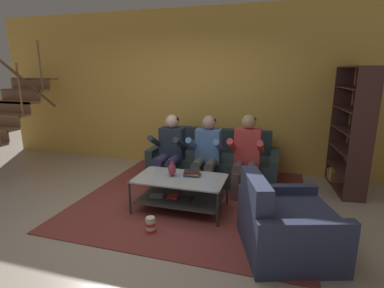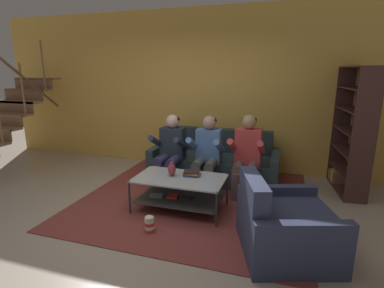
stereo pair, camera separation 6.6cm
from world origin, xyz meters
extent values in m
plane|color=#AA9B8B|center=(0.00, 0.00, 0.00)|extent=(16.80, 16.80, 0.00)
cube|color=gold|center=(0.00, 2.46, 1.45)|extent=(8.40, 0.12, 2.90)
cube|color=#8C6345|center=(-3.28, 1.24, 1.02)|extent=(0.94, 0.27, 0.04)
cube|color=brown|center=(-3.28, 1.11, 0.94)|extent=(0.94, 0.02, 0.21)
cube|color=#8C6345|center=(-3.28, 1.50, 1.23)|extent=(0.94, 0.27, 0.04)
cube|color=brown|center=(-3.28, 1.38, 1.14)|extent=(0.94, 0.02, 0.21)
cube|color=#8C6345|center=(-3.28, 1.77, 1.44)|extent=(0.94, 0.27, 0.04)
cube|color=brown|center=(-3.28, 1.65, 1.35)|extent=(0.94, 0.02, 0.21)
cube|color=#8C6345|center=(-3.28, 2.04, 1.64)|extent=(0.94, 0.27, 0.04)
cube|color=brown|center=(-3.28, 1.92, 1.56)|extent=(0.94, 0.02, 0.21)
cylinder|color=#8C6345|center=(-2.85, 1.24, 1.49)|extent=(0.04, 0.04, 0.90)
cylinder|color=#8C6345|center=(-2.85, 1.77, 1.91)|extent=(0.04, 0.04, 0.90)
cylinder|color=brown|center=(-2.85, 1.10, 1.84)|extent=(0.05, 1.91, 1.49)
cube|color=#2D4046|center=(0.54, 1.75, 0.20)|extent=(1.86, 0.88, 0.41)
cube|color=#26363B|center=(0.54, 2.10, 0.61)|extent=(1.86, 0.18, 0.40)
cube|color=#2D4046|center=(-0.46, 1.75, 0.26)|extent=(0.13, 0.88, 0.53)
cube|color=#2D4046|center=(1.54, 1.75, 0.26)|extent=(0.13, 0.88, 0.53)
cylinder|color=#37345E|center=(-0.16, 1.01, 0.20)|extent=(0.14, 0.14, 0.41)
cylinder|color=#37345E|center=(0.04, 1.01, 0.20)|extent=(0.14, 0.14, 0.41)
cylinder|color=#37345E|center=(-0.16, 1.18, 0.45)|extent=(0.14, 0.42, 0.14)
cylinder|color=#37345E|center=(0.04, 1.18, 0.45)|extent=(0.14, 0.42, 0.14)
cube|color=#232E3C|center=(-0.06, 1.39, 0.67)|extent=(0.38, 0.22, 0.52)
cylinder|color=#232E3C|center=(-0.26, 1.21, 0.72)|extent=(0.09, 0.49, 0.31)
cylinder|color=#232E3C|center=(0.14, 1.21, 0.72)|extent=(0.09, 0.49, 0.31)
sphere|color=beige|center=(-0.06, 1.39, 1.03)|extent=(0.21, 0.21, 0.21)
ellipsoid|color=black|center=(-0.06, 1.41, 1.06)|extent=(0.21, 0.21, 0.13)
cylinder|color=#52514E|center=(0.44, 1.01, 0.20)|extent=(0.14, 0.14, 0.41)
cylinder|color=#52514E|center=(0.64, 1.01, 0.20)|extent=(0.14, 0.14, 0.41)
cylinder|color=#52514E|center=(0.44, 1.18, 0.45)|extent=(0.14, 0.42, 0.14)
cylinder|color=#52514E|center=(0.64, 1.18, 0.45)|extent=(0.14, 0.42, 0.14)
cube|color=#5079B8|center=(0.54, 1.39, 0.67)|extent=(0.38, 0.22, 0.53)
cylinder|color=#5079B8|center=(0.34, 1.21, 0.72)|extent=(0.09, 0.49, 0.31)
cylinder|color=#5079B8|center=(0.74, 1.21, 0.72)|extent=(0.09, 0.49, 0.31)
sphere|color=tan|center=(0.54, 1.39, 1.04)|extent=(0.21, 0.21, 0.21)
ellipsoid|color=black|center=(0.54, 1.41, 1.07)|extent=(0.21, 0.21, 0.13)
cylinder|color=brown|center=(1.04, 1.01, 0.20)|extent=(0.14, 0.14, 0.41)
cylinder|color=brown|center=(1.24, 1.01, 0.20)|extent=(0.14, 0.14, 0.41)
cylinder|color=brown|center=(1.04, 1.18, 0.45)|extent=(0.14, 0.42, 0.14)
cylinder|color=brown|center=(1.24, 1.18, 0.45)|extent=(0.14, 0.42, 0.14)
cube|color=#C94244|center=(1.14, 1.39, 0.69)|extent=(0.38, 0.22, 0.57)
cylinder|color=#C94244|center=(0.94, 1.21, 0.75)|extent=(0.09, 0.49, 0.31)
cylinder|color=#C94244|center=(1.34, 1.21, 0.75)|extent=(0.09, 0.49, 0.31)
sphere|color=tan|center=(1.14, 1.39, 1.08)|extent=(0.21, 0.21, 0.21)
ellipsoid|color=black|center=(1.14, 1.41, 1.11)|extent=(0.21, 0.21, 0.13)
cube|color=#ACB4B9|center=(0.38, 0.49, 0.44)|extent=(1.17, 0.67, 0.02)
cube|color=#3B403F|center=(0.38, 0.49, 0.16)|extent=(1.08, 0.62, 0.02)
cylinder|color=#2C3233|center=(-0.19, 0.16, 0.23)|extent=(0.03, 0.03, 0.45)
cylinder|color=#2C3233|center=(0.95, 0.16, 0.23)|extent=(0.03, 0.03, 0.45)
cylinder|color=#2C3233|center=(-0.19, 0.81, 0.23)|extent=(0.03, 0.03, 0.45)
cylinder|color=#2C3233|center=(0.95, 0.81, 0.23)|extent=(0.03, 0.03, 0.45)
cube|color=#7A98A9|center=(0.06, 0.43, 0.18)|extent=(0.20, 0.17, 0.02)
cube|color=red|center=(0.28, 0.48, 0.18)|extent=(0.15, 0.16, 0.03)
cube|color=#2E272B|center=(0.48, 0.48, 0.18)|extent=(0.18, 0.14, 0.03)
cube|color=brown|center=(0.46, 1.02, 0.01)|extent=(3.11, 3.26, 0.01)
cube|color=#8F5559|center=(0.46, 1.02, 0.01)|extent=(1.71, 1.80, 0.00)
ellipsoid|color=#8E313C|center=(0.26, 0.52, 0.54)|extent=(0.11, 0.11, 0.17)
cylinder|color=#8E313C|center=(0.26, 0.52, 0.63)|extent=(0.05, 0.05, 0.04)
cube|color=#2A5DB1|center=(0.50, 0.61, 0.46)|extent=(0.23, 0.17, 0.03)
cube|color=orange|center=(0.51, 0.61, 0.49)|extent=(0.21, 0.17, 0.02)
cube|color=#2A1F2A|center=(0.51, 0.61, 0.50)|extent=(0.24, 0.22, 0.02)
cube|color=#472A29|center=(2.55, 2.40, 0.94)|extent=(0.31, 0.05, 1.87)
cube|color=#472A29|center=(2.66, 1.40, 0.94)|extent=(0.31, 0.05, 1.87)
cube|color=#472A29|center=(2.75, 1.91, 0.94)|extent=(0.13, 1.02, 1.87)
cube|color=#472A29|center=(2.60, 1.90, 0.01)|extent=(0.42, 1.01, 0.02)
cube|color=#472A29|center=(2.60, 1.90, 0.31)|extent=(0.42, 1.01, 0.02)
cube|color=#472A29|center=(2.60, 1.90, 0.62)|extent=(0.42, 1.01, 0.02)
cube|color=#472A29|center=(2.60, 1.90, 0.94)|extent=(0.42, 1.01, 0.02)
cube|color=#472A29|center=(2.60, 1.90, 1.25)|extent=(0.42, 1.01, 0.02)
cube|color=#472A29|center=(2.60, 1.90, 1.56)|extent=(0.42, 1.01, 0.02)
cube|color=#472A29|center=(2.60, 1.90, 1.86)|extent=(0.42, 1.01, 0.02)
cube|color=gold|center=(2.55, 2.35, 0.10)|extent=(0.27, 0.07, 0.16)
cube|color=purple|center=(2.56, 2.30, 0.12)|extent=(0.27, 0.08, 0.19)
cube|color=orange|center=(2.54, 2.25, 0.12)|extent=(0.23, 0.06, 0.21)
cube|color=silver|center=(2.56, 2.20, 0.12)|extent=(0.26, 0.06, 0.19)
cube|color=gold|center=(2.55, 2.16, 0.14)|extent=(0.24, 0.07, 0.24)
cube|color=#A16A4E|center=(2.56, 2.11, 0.10)|extent=(0.23, 0.07, 0.17)
cube|color=#2E3655|center=(1.74, -0.09, 0.23)|extent=(1.06, 0.96, 0.45)
cube|color=#2E3655|center=(1.40, -0.20, 0.63)|extent=(0.38, 0.74, 0.36)
cube|color=#2E3655|center=(1.87, -0.48, 0.28)|extent=(0.87, 0.38, 0.55)
cube|color=#2E3655|center=(1.61, 0.31, 0.28)|extent=(0.87, 0.38, 0.55)
cylinder|color=red|center=(0.24, -0.16, 0.02)|extent=(0.11, 0.11, 0.04)
cylinder|color=white|center=(0.24, -0.16, 0.06)|extent=(0.11, 0.11, 0.04)
cylinder|color=red|center=(0.24, -0.16, 0.10)|extent=(0.11, 0.11, 0.04)
cylinder|color=white|center=(0.24, -0.16, 0.15)|extent=(0.11, 0.11, 0.04)
ellipsoid|color=beige|center=(0.24, -0.16, 0.18)|extent=(0.11, 0.11, 0.04)
camera|label=1|loc=(1.59, -3.00, 1.82)|focal=28.00mm
camera|label=2|loc=(1.65, -2.98, 1.82)|focal=28.00mm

